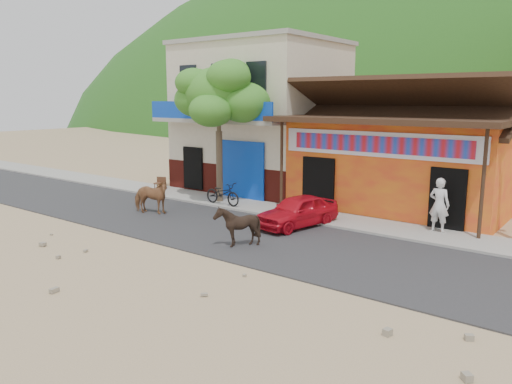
# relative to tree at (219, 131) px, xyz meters

# --- Properties ---
(ground) EXTENTS (120.00, 120.00, 0.00)m
(ground) POSITION_rel_tree_xyz_m (4.60, -5.80, -3.12)
(ground) COLOR #9E825B
(ground) RESTS_ON ground
(road) EXTENTS (60.00, 5.00, 0.04)m
(road) POSITION_rel_tree_xyz_m (4.60, -3.30, -3.10)
(road) COLOR #28282B
(road) RESTS_ON ground
(sidewalk) EXTENTS (60.00, 2.00, 0.12)m
(sidewalk) POSITION_rel_tree_xyz_m (4.60, 0.20, -3.06)
(sidewalk) COLOR gray
(sidewalk) RESTS_ON ground
(dance_club) EXTENTS (8.00, 6.00, 3.60)m
(dance_club) POSITION_rel_tree_xyz_m (6.60, 4.20, -1.32)
(dance_club) COLOR orange
(dance_club) RESTS_ON ground
(cafe_building) EXTENTS (7.00, 6.00, 7.00)m
(cafe_building) POSITION_rel_tree_xyz_m (-0.90, 4.20, 0.38)
(cafe_building) COLOR beige
(cafe_building) RESTS_ON ground
(tree) EXTENTS (3.00, 3.00, 6.00)m
(tree) POSITION_rel_tree_xyz_m (0.00, 0.00, 0.00)
(tree) COLOR #2D721E
(tree) RESTS_ON sidewalk
(cow_tan) EXTENTS (1.75, 1.23, 1.35)m
(cow_tan) POSITION_rel_tree_xyz_m (-0.77, -3.19, -2.40)
(cow_tan) COLOR #98633C
(cow_tan) RESTS_ON road
(cow_dark) EXTENTS (1.33, 1.23, 1.27)m
(cow_dark) POSITION_rel_tree_xyz_m (4.70, -4.52, -2.44)
(cow_dark) COLOR black
(cow_dark) RESTS_ON road
(red_car) EXTENTS (1.94, 3.47, 1.11)m
(red_car) POSITION_rel_tree_xyz_m (4.86, -1.38, -2.52)
(red_car) COLOR red
(red_car) RESTS_ON road
(scooter) EXTENTS (1.81, 0.68, 0.94)m
(scooter) POSITION_rel_tree_xyz_m (0.60, -0.50, -2.53)
(scooter) COLOR black
(scooter) RESTS_ON sidewalk
(pedestrian) EXTENTS (0.69, 0.47, 1.82)m
(pedestrian) POSITION_rel_tree_xyz_m (9.10, 0.64, -2.09)
(pedestrian) COLOR silver
(pedestrian) RESTS_ON sidewalk
(cafe_chair_left) EXTENTS (0.63, 0.63, 1.02)m
(cafe_chair_left) POSITION_rel_tree_xyz_m (-4.40, 0.52, -2.49)
(cafe_chair_left) COLOR #472817
(cafe_chair_left) RESTS_ON sidewalk
(cafe_chair_right) EXTENTS (0.48, 0.48, 0.81)m
(cafe_chair_right) POSITION_rel_tree_xyz_m (-3.33, -0.50, -2.59)
(cafe_chair_right) COLOR #463217
(cafe_chair_right) RESTS_ON sidewalk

